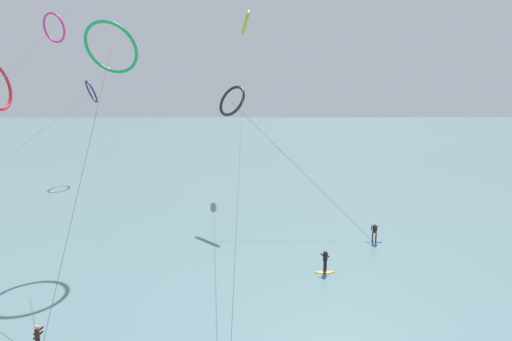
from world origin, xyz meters
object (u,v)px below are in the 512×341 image
surfer_amber (325,262)px  kite_navy (91,92)px  kite_charcoal (232,101)px  surfer_cobalt (374,234)px  kite_lime (246,23)px  kite_magenta (53,28)px  kite_emerald (111,48)px

surfer_amber → kite_navy: (-28.37, 35.18, 11.80)m
surfer_amber → kite_navy: kite_navy is taller
surfer_amber → kite_charcoal: size_ratio=0.12×
surfer_cobalt → kite_charcoal: size_ratio=0.12×
surfer_amber → kite_lime: bearing=-133.1°
kite_magenta → kite_navy: bearing=-69.7°
surfer_amber → kite_magenta: size_ratio=0.04×
surfer_cobalt → kite_emerald: kite_emerald is taller
kite_charcoal → surfer_amber: bearing=-16.7°
kite_navy → kite_lime: 24.56m
kite_charcoal → kite_navy: 29.72m
kite_magenta → kite_navy: (1.07, 8.26, -7.77)m
kite_magenta → kite_navy: 11.40m
kite_charcoal → kite_emerald: 12.65m
kite_magenta → kite_emerald: bearing=151.2°
kite_emerald → surfer_amber: bearing=169.5°
kite_navy → kite_emerald: size_ratio=2.89×
kite_magenta → kite_emerald: (12.89, -19.53, -4.14)m
surfer_amber → kite_charcoal: kite_charcoal is taller
kite_emerald → kite_navy: bearing=-53.4°
kite_emerald → kite_lime: (10.76, 24.98, 5.63)m
kite_charcoal → kite_lime: 20.57m
surfer_amber → kite_magenta: (-29.44, 26.92, 19.57)m
kite_navy → kite_magenta: bearing=141.9°
surfer_cobalt → surfer_amber: 8.07m
kite_magenta → kite_emerald: 23.76m
kite_navy → surfer_cobalt: bearing=-161.5°
surfer_cobalt → kite_charcoal: bearing=-10.6°
kite_magenta → kite_lime: kite_lime is taller
surfer_cobalt → kite_magenta: size_ratio=0.04×
surfer_cobalt → kite_emerald: (-21.83, 1.28, 15.43)m
surfer_amber → kite_charcoal: (-7.06, 14.48, 11.00)m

